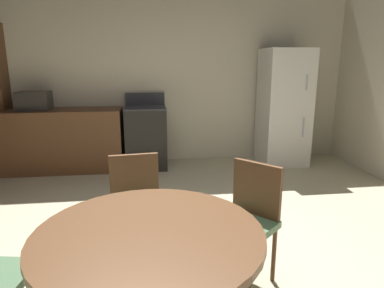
{
  "coord_description": "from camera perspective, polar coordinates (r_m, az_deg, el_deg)",
  "views": [
    {
      "loc": [
        -0.26,
        -2.28,
        1.57
      ],
      "look_at": [
        0.12,
        0.67,
        0.84
      ],
      "focal_mm": 31.63,
      "sensor_mm": 36.0,
      "label": 1
    }
  ],
  "objects": [
    {
      "name": "wall_back",
      "position": [
        5.43,
        -4.59,
        11.38
      ],
      "size": [
        6.06,
        0.12,
        2.7
      ],
      "primitive_type": "cube",
      "color": "beige",
      "rests_on": "ground"
    },
    {
      "name": "chair_north",
      "position": [
        2.67,
        -9.38,
        -10.01
      ],
      "size": [
        0.44,
        0.44,
        0.87
      ],
      "rotation": [
        0.0,
        0.0,
        4.82
      ],
      "color": "brown",
      "rests_on": "ground"
    },
    {
      "name": "refrigerator",
      "position": [
        5.42,
        15.19,
        5.96
      ],
      "size": [
        0.68,
        0.68,
        1.76
      ],
      "color": "white",
      "rests_on": "ground"
    },
    {
      "name": "dining_table",
      "position": [
        1.81,
        -7.13,
        -18.91
      ],
      "size": [
        1.14,
        1.14,
        0.76
      ],
      "color": "brown",
      "rests_on": "ground"
    },
    {
      "name": "oven_range",
      "position": [
        5.14,
        -7.75,
        1.23
      ],
      "size": [
        0.6,
        0.6,
        1.1
      ],
      "color": "black",
      "rests_on": "ground"
    },
    {
      "name": "microwave",
      "position": [
        5.3,
        -25.11,
        6.61
      ],
      "size": [
        0.44,
        0.32,
        0.26
      ],
      "primitive_type": "cube",
      "color": "#2D2B28",
      "rests_on": "kitchen_counter"
    },
    {
      "name": "ground_plane",
      "position": [
        2.78,
        -0.65,
        -20.59
      ],
      "size": [
        14.0,
        14.0,
        0.0
      ],
      "primitive_type": "plane",
      "color": "beige"
    },
    {
      "name": "kitchen_counter",
      "position": [
        5.34,
        -22.71,
        0.56
      ],
      "size": [
        2.06,
        0.6,
        0.9
      ],
      "primitive_type": "cube",
      "color": "brown",
      "rests_on": "ground"
    },
    {
      "name": "chair_northeast",
      "position": [
        2.49,
        9.34,
        -11.87
      ],
      "size": [
        0.56,
        0.56,
        0.87
      ],
      "rotation": [
        0.0,
        0.0,
        3.88
      ],
      "color": "brown",
      "rests_on": "ground"
    }
  ]
}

